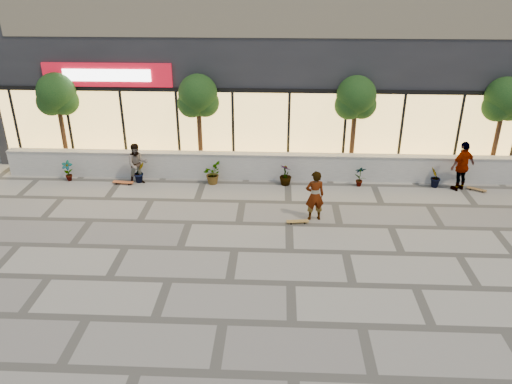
{
  "coord_description": "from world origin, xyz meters",
  "views": [
    {
      "loc": [
        -0.41,
        -10.99,
        7.74
      ],
      "look_at": [
        -1.06,
        2.91,
        1.3
      ],
      "focal_mm": 35.0,
      "sensor_mm": 36.0,
      "label": 1
    }
  ],
  "objects_px": {
    "tree_midwest": "(198,98)",
    "tree_east": "(504,102)",
    "tree_mideast": "(356,100)",
    "skater_left": "(137,164)",
    "skateboard_center": "(298,221)",
    "tree_west": "(57,97)",
    "skater_right_near": "(462,166)",
    "skater_center": "(315,196)",
    "skateboard_right_near": "(477,189)",
    "skateboard_left": "(123,182)"
  },
  "relations": [
    {
      "from": "skateboard_center",
      "to": "skater_center",
      "type": "bearing_deg",
      "value": 24.23
    },
    {
      "from": "tree_midwest",
      "to": "skater_left",
      "type": "xyz_separation_m",
      "value": [
        -2.2,
        -1.4,
        -2.19
      ]
    },
    {
      "from": "tree_west",
      "to": "skater_left",
      "type": "relative_size",
      "value": 2.45
    },
    {
      "from": "skater_right_near",
      "to": "skater_center",
      "type": "bearing_deg",
      "value": -4.3
    },
    {
      "from": "skateboard_left",
      "to": "skateboard_center",
      "type": "bearing_deg",
      "value": -17.76
    },
    {
      "from": "tree_east",
      "to": "tree_mideast",
      "type": "bearing_deg",
      "value": 180.0
    },
    {
      "from": "tree_west",
      "to": "skater_left",
      "type": "height_order",
      "value": "tree_west"
    },
    {
      "from": "skateboard_left",
      "to": "skateboard_right_near",
      "type": "height_order",
      "value": "skateboard_left"
    },
    {
      "from": "tree_mideast",
      "to": "tree_east",
      "type": "xyz_separation_m",
      "value": [
        5.5,
        0.0,
        0.0
      ]
    },
    {
      "from": "tree_east",
      "to": "skater_center",
      "type": "distance_m",
      "value": 8.5
    },
    {
      "from": "skater_right_near",
      "to": "skateboard_right_near",
      "type": "distance_m",
      "value": 1.08
    },
    {
      "from": "skater_center",
      "to": "skateboard_right_near",
      "type": "relative_size",
      "value": 2.48
    },
    {
      "from": "tree_east",
      "to": "skateboard_left",
      "type": "bearing_deg",
      "value": -174.01
    },
    {
      "from": "tree_mideast",
      "to": "skater_right_near",
      "type": "relative_size",
      "value": 2.08
    },
    {
      "from": "tree_east",
      "to": "skateboard_left",
      "type": "xyz_separation_m",
      "value": [
        -14.3,
        -1.5,
        -2.9
      ]
    },
    {
      "from": "tree_west",
      "to": "skateboard_left",
      "type": "height_order",
      "value": "tree_west"
    },
    {
      "from": "skater_right_near",
      "to": "skateboard_left",
      "type": "height_order",
      "value": "skater_right_near"
    },
    {
      "from": "tree_west",
      "to": "skater_right_near",
      "type": "relative_size",
      "value": 2.08
    },
    {
      "from": "skater_center",
      "to": "skateboard_center",
      "type": "relative_size",
      "value": 2.28
    },
    {
      "from": "skater_center",
      "to": "skateboard_left",
      "type": "relative_size",
      "value": 2.07
    },
    {
      "from": "tree_east",
      "to": "skater_center",
      "type": "relative_size",
      "value": 2.3
    },
    {
      "from": "skater_right_near",
      "to": "skateboard_left",
      "type": "bearing_deg",
      "value": -29.09
    },
    {
      "from": "tree_midwest",
      "to": "tree_east",
      "type": "relative_size",
      "value": 1.0
    },
    {
      "from": "tree_mideast",
      "to": "skateboard_center",
      "type": "height_order",
      "value": "tree_mideast"
    },
    {
      "from": "tree_west",
      "to": "tree_midwest",
      "type": "relative_size",
      "value": 1.0
    },
    {
      "from": "tree_west",
      "to": "tree_midwest",
      "type": "bearing_deg",
      "value": 0.0
    },
    {
      "from": "skateboard_left",
      "to": "tree_mideast",
      "type": "bearing_deg",
      "value": 15.31
    },
    {
      "from": "tree_east",
      "to": "skateboard_right_near",
      "type": "bearing_deg",
      "value": -123.69
    },
    {
      "from": "skateboard_left",
      "to": "skater_right_near",
      "type": "bearing_deg",
      "value": 6.09
    },
    {
      "from": "tree_midwest",
      "to": "tree_east",
      "type": "xyz_separation_m",
      "value": [
        11.5,
        0.0,
        0.0
      ]
    },
    {
      "from": "tree_midwest",
      "to": "skateboard_right_near",
      "type": "distance_m",
      "value": 11.0
    },
    {
      "from": "tree_east",
      "to": "skateboard_right_near",
      "type": "distance_m",
      "value": 3.43
    },
    {
      "from": "skater_left",
      "to": "skateboard_center",
      "type": "height_order",
      "value": "skater_left"
    },
    {
      "from": "tree_mideast",
      "to": "skater_right_near",
      "type": "height_order",
      "value": "tree_mideast"
    },
    {
      "from": "tree_midwest",
      "to": "skateboard_center",
      "type": "bearing_deg",
      "value": -49.01
    },
    {
      "from": "tree_mideast",
      "to": "skateboard_center",
      "type": "distance_m",
      "value": 5.68
    },
    {
      "from": "tree_west",
      "to": "skateboard_right_near",
      "type": "bearing_deg",
      "value": -5.36
    },
    {
      "from": "tree_mideast",
      "to": "tree_east",
      "type": "bearing_deg",
      "value": 0.0
    },
    {
      "from": "tree_mideast",
      "to": "skateboard_left",
      "type": "xyz_separation_m",
      "value": [
        -8.8,
        -1.5,
        -2.9
      ]
    },
    {
      "from": "skater_center",
      "to": "skateboard_center",
      "type": "xyz_separation_m",
      "value": [
        -0.54,
        -0.33,
        -0.78
      ]
    },
    {
      "from": "tree_west",
      "to": "tree_mideast",
      "type": "xyz_separation_m",
      "value": [
        11.5,
        0.0,
        0.0
      ]
    },
    {
      "from": "skateboard_center",
      "to": "skateboard_left",
      "type": "relative_size",
      "value": 0.91
    },
    {
      "from": "tree_mideast",
      "to": "skateboard_center",
      "type": "xyz_separation_m",
      "value": [
        -2.22,
        -4.35,
        -2.91
      ]
    },
    {
      "from": "skater_left",
      "to": "skateboard_right_near",
      "type": "distance_m",
      "value": 12.72
    },
    {
      "from": "skater_center",
      "to": "skateboard_right_near",
      "type": "xyz_separation_m",
      "value": [
        6.18,
        2.51,
        -0.78
      ]
    },
    {
      "from": "tree_east",
      "to": "skater_right_near",
      "type": "relative_size",
      "value": 2.08
    },
    {
      "from": "tree_mideast",
      "to": "skater_left",
      "type": "height_order",
      "value": "tree_mideast"
    },
    {
      "from": "tree_midwest",
      "to": "skater_center",
      "type": "height_order",
      "value": "tree_midwest"
    },
    {
      "from": "skateboard_left",
      "to": "skateboard_right_near",
      "type": "relative_size",
      "value": 1.2
    },
    {
      "from": "skater_right_near",
      "to": "skateboard_center",
      "type": "xyz_separation_m",
      "value": [
        -6.08,
        -2.95,
        -0.87
      ]
    }
  ]
}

